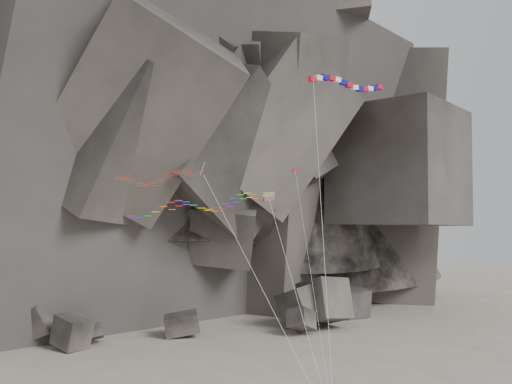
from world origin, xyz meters
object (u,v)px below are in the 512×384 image
object	(u,v)px
parafoil_kite	(196,205)
pennant_kite	(301,214)
delta_kite	(155,177)
banner_kite	(348,86)

from	to	relation	value
parafoil_kite	pennant_kite	xyz separation A→B (m)	(10.99, 0.59, -0.83)
parafoil_kite	delta_kite	bearing A→B (deg)	160.42
parafoil_kite	pennant_kite	bearing A→B (deg)	-10.21
banner_kite	pennant_kite	bearing A→B (deg)	157.11
delta_kite	banner_kite	size ratio (longest dim) A/B	0.71
banner_kite	parafoil_kite	distance (m)	20.08
parafoil_kite	pennant_kite	distance (m)	11.03
banner_kite	delta_kite	bearing A→B (deg)	165.60
delta_kite	banner_kite	distance (m)	21.97
delta_kite	pennant_kite	size ratio (longest dim) A/B	1.01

